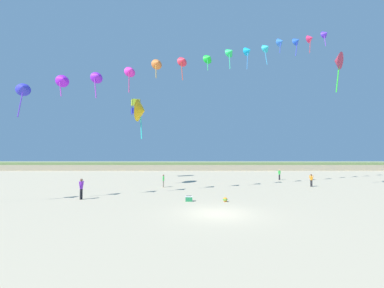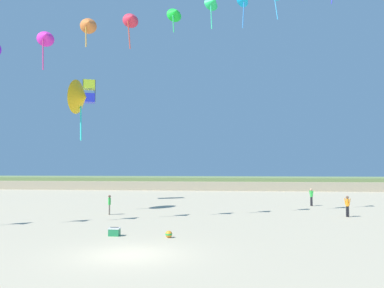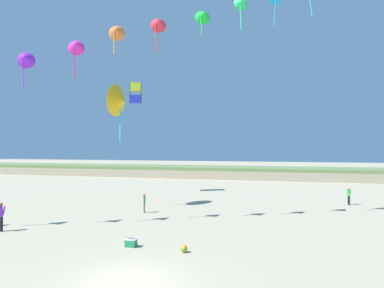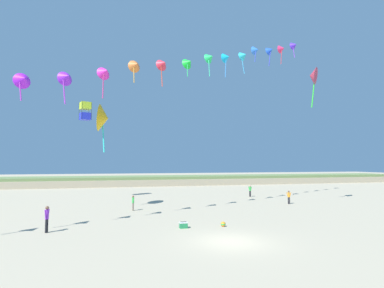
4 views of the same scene
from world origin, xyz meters
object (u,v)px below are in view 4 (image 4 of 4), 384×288
object	(u,v)px
large_kite_low_lead	(313,76)
large_kite_high_solo	(104,118)
large_kite_mid_trail	(85,111)
person_near_left	(47,217)
person_near_right	(250,190)
person_mid_center	(133,202)
beach_ball	(223,224)
beach_cooler	(183,225)
person_far_left	(289,196)

from	to	relation	value
large_kite_low_lead	large_kite_high_solo	world-z (taller)	large_kite_low_lead
large_kite_high_solo	large_kite_low_lead	bearing A→B (deg)	-4.75
large_kite_mid_trail	large_kite_high_solo	size ratio (longest dim) A/B	0.47
person_near_left	large_kite_high_solo	distance (m)	13.09
person_near_left	person_near_right	distance (m)	27.81
person_near_right	large_kite_high_solo	xyz separation A→B (m)	(-19.34, -6.70, 8.33)
person_mid_center	large_kite_high_solo	world-z (taller)	large_kite_high_solo
large_kite_mid_trail	beach_ball	world-z (taller)	large_kite_mid_trail
person_near_right	beach_ball	size ratio (longest dim) A/B	4.43
large_kite_mid_trail	person_near_left	bearing A→B (deg)	-91.34
large_kite_high_solo	beach_cooler	distance (m)	15.16
person_near_right	person_mid_center	world-z (taller)	person_near_right
large_kite_low_lead	beach_ball	bearing A→B (deg)	-148.55
large_kite_low_lead	large_kite_mid_trail	size ratio (longest dim) A/B	2.06
large_kite_low_lead	beach_cooler	bearing A→B (deg)	-153.63
person_mid_center	person_far_left	world-z (taller)	person_far_left
person_mid_center	person_far_left	xyz separation A→B (m)	(17.46, 0.51, 0.02)
person_mid_center	beach_ball	bearing A→B (deg)	-56.47
person_far_left	large_kite_high_solo	xyz separation A→B (m)	(-20.44, 1.16, 8.38)
person_near_right	large_kite_high_solo	bearing A→B (deg)	-160.89
person_mid_center	large_kite_high_solo	distance (m)	9.07
person_far_left	large_kite_low_lead	bearing A→B (deg)	-14.81
beach_cooler	person_mid_center	bearing A→B (deg)	109.15
person_near_right	large_kite_high_solo	size ratio (longest dim) A/B	0.32
person_mid_center	beach_ball	xyz separation A→B (m)	(6.02, -9.08, -0.67)
large_kite_low_lead	beach_cooler	xyz separation A→B (m)	(-17.35, -8.60, -14.57)
person_mid_center	large_kite_low_lead	bearing A→B (deg)	-0.76
large_kite_mid_trail	large_kite_high_solo	bearing A→B (deg)	-73.30
person_near_right	large_kite_low_lead	bearing A→B (deg)	-64.82
person_near_right	person_far_left	world-z (taller)	person_near_right
person_far_left	large_kite_high_solo	bearing A→B (deg)	176.75
person_near_right	person_far_left	distance (m)	7.94
person_mid_center	large_kite_high_solo	bearing A→B (deg)	150.68
beach_cooler	person_near_right	bearing A→B (deg)	52.39
beach_ball	large_kite_low_lead	bearing A→B (deg)	31.45
person_far_left	large_kite_mid_trail	xyz separation A→B (m)	(-23.14, 10.14, 10.51)
large_kite_high_solo	beach_ball	size ratio (longest dim) A/B	13.76
person_mid_center	beach_cooler	size ratio (longest dim) A/B	2.56
person_mid_center	beach_cooler	xyz separation A→B (m)	(3.08, -8.87, -0.64)
large_kite_high_solo	person_near_left	bearing A→B (deg)	-107.92
person_near_left	large_kite_mid_trail	xyz separation A→B (m)	(0.44, 18.65, 10.37)
person_near_left	beach_ball	world-z (taller)	person_near_left
person_near_right	beach_ball	xyz separation A→B (m)	(-10.35, -17.46, -0.75)
person_near_left	person_far_left	xyz separation A→B (m)	(23.57, 8.52, -0.14)
person_far_left	large_kite_high_solo	size ratio (longest dim) A/B	0.30
person_near_right	large_kite_low_lead	xyz separation A→B (m)	(4.06, -8.65, 13.86)
person_near_right	large_kite_mid_trail	distance (m)	24.50
person_near_right	person_mid_center	xyz separation A→B (m)	(-16.36, -8.37, -0.07)
person_far_left	large_kite_high_solo	world-z (taller)	large_kite_high_solo
large_kite_high_solo	beach_cooler	size ratio (longest dim) A/B	8.63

